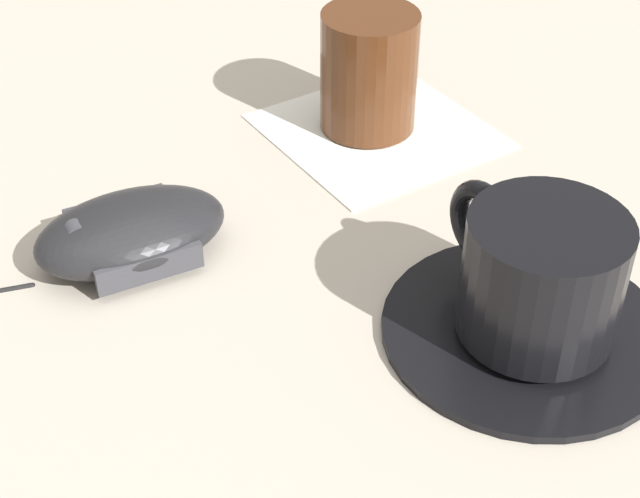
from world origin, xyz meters
TOP-DOWN VIEW (x-y plane):
  - ground_plane at (0.00, 0.00)m, footprint 3.00×3.00m
  - saucer at (0.02, 0.09)m, footprint 0.15×0.15m
  - coffee_cup at (0.02, 0.09)m, footprint 0.08×0.11m
  - computer_mouse at (0.10, -0.11)m, footprint 0.13×0.10m
  - napkin_under_glass at (-0.09, -0.09)m, footprint 0.17×0.17m
  - drinking_glass at (-0.09, -0.10)m, footprint 0.06×0.06m

SIDE VIEW (x-z plane):
  - ground_plane at x=0.00m, z-range 0.00..0.00m
  - napkin_under_glass at x=-0.09m, z-range 0.00..0.00m
  - saucer at x=0.02m, z-range 0.00..0.01m
  - computer_mouse at x=0.10m, z-range 0.00..0.03m
  - coffee_cup at x=0.02m, z-range 0.01..0.07m
  - drinking_glass at x=-0.09m, z-range 0.00..0.08m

